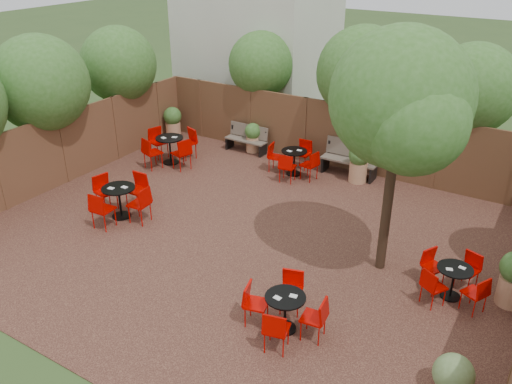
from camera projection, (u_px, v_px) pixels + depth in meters
The scene contains 11 objects.
ground at pixel (244, 238), 12.34m from camera, with size 80.00×80.00×0.00m, color #354F23.
courtyard_paving at pixel (244, 238), 12.33m from camera, with size 12.00×10.00×0.02m, color #351A16.
fence_back at pixel (334, 135), 15.71m from camera, with size 12.00×0.08×2.00m, color #52361E.
fence_left at pixel (64, 149), 14.71m from camera, with size 0.08×10.00×2.00m, color #52361E.
neighbour_building at pixel (258, 8), 18.79m from camera, with size 5.00×4.00×8.00m, color beige.
overhang_foliage at pixel (216, 85), 14.16m from camera, with size 15.66×10.86×2.70m.
courtyard_tree at pixel (399, 106), 9.69m from camera, with size 2.80×2.70×5.02m.
park_bench_left at pixel (247, 138), 17.00m from camera, with size 1.41×0.47×0.87m.
park_bench_right at pixel (351, 158), 15.30m from camera, with size 1.65×0.53×1.02m.
bistro_tables at pixel (229, 196), 13.26m from camera, with size 10.57×7.60×0.96m.
planters at pixel (305, 165), 14.66m from camera, with size 11.91×4.65×1.13m.
Camera 1 is at (5.78, -8.87, 6.43)m, focal length 36.96 mm.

